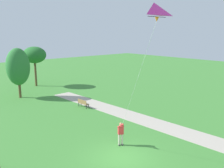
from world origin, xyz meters
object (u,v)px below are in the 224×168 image
(person_kite_flyer, at_px, (121,132))
(tree_lakeside_far, at_px, (34,55))
(park_bench_near_walkway, at_px, (83,103))
(tree_treeline_left, at_px, (18,67))
(flying_kite, at_px, (154,14))

(person_kite_flyer, distance_m, tree_lakeside_far, 24.18)
(person_kite_flyer, distance_m, park_bench_near_walkway, 10.05)
(person_kite_flyer, relative_size, park_bench_near_walkway, 1.20)
(park_bench_near_walkway, relative_size, tree_lakeside_far, 0.25)
(tree_treeline_left, bearing_deg, tree_lakeside_far, 49.52)
(person_kite_flyer, bearing_deg, tree_treeline_left, 91.25)
(tree_lakeside_far, bearing_deg, park_bench_near_walkway, -93.73)
(flying_kite, xyz_separation_m, park_bench_near_walkway, (5.32, 13.91, -8.43))
(flying_kite, distance_m, tree_lakeside_far, 28.93)
(park_bench_near_walkway, height_order, tree_treeline_left, tree_treeline_left)
(flying_kite, bearing_deg, person_kite_flyer, 64.49)
(tree_lakeside_far, xyz_separation_m, tree_treeline_left, (-4.53, -5.31, -0.83))
(park_bench_near_walkway, xyz_separation_m, tree_treeline_left, (-3.61, 8.73, 3.42))
(tree_lakeside_far, distance_m, tree_treeline_left, 7.03)
(park_bench_near_walkway, distance_m, tree_lakeside_far, 14.69)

